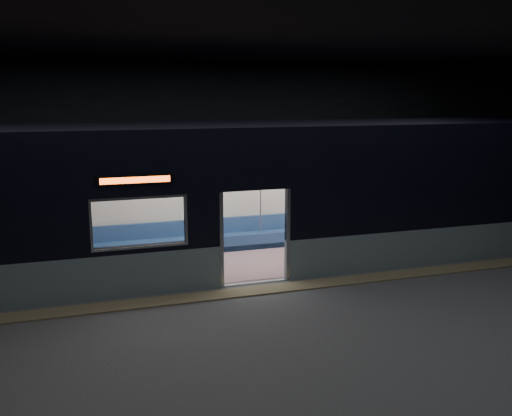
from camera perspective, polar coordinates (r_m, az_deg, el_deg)
name	(u,v)px	position (r m, az deg, el deg)	size (l,w,h in m)	color
station_floor	(271,300)	(10.93, 1.54, -9.70)	(24.00, 14.00, 0.01)	#47494C
station_envelope	(272,114)	(10.17, 1.66, 9.91)	(24.00, 14.00, 5.00)	black
tactile_strip	(262,290)	(11.41, 0.64, -8.64)	(22.80, 0.50, 0.03)	#8C7F59
metro_car	(236,188)	(12.78, -2.10, 2.10)	(18.00, 3.04, 3.35)	gray
passenger	(340,214)	(15.03, 8.79, -0.62)	(0.41, 0.70, 1.37)	black
handbag	(344,220)	(14.87, 9.26, -1.24)	(0.28, 0.24, 0.14)	black
transit_map	(329,188)	(15.08, 7.66, 2.07)	(0.99, 0.03, 0.64)	white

